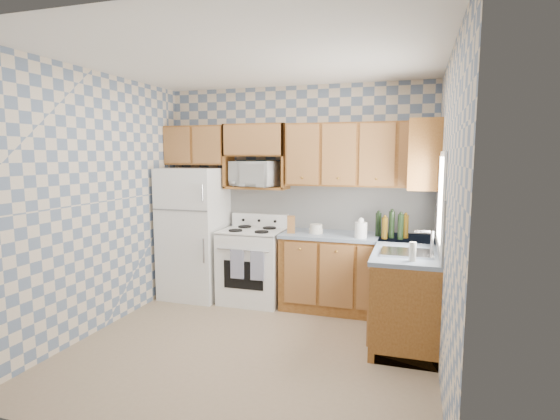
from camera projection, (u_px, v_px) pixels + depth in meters
The scene contains 31 objects.
floor at pixel (252, 347), 4.22m from camera, with size 3.40×3.40×0.00m, color #8A7359.
back_wall at pixel (296, 194), 5.57m from camera, with size 3.40×0.02×2.70m, color slate.
right_wall at pixel (446, 216), 3.55m from camera, with size 0.02×3.20×2.70m, color slate.
backsplash_back at pixel (326, 207), 5.46m from camera, with size 2.60×0.01×0.56m, color silver.
backsplash_right at pixel (439, 221), 4.33m from camera, with size 0.01×1.60×0.56m, color silver.
refrigerator at pixel (194, 233), 5.68m from camera, with size 0.75×0.70×1.68m, color white.
stove_body at pixel (253, 266), 5.51m from camera, with size 0.76×0.65×0.90m, color white.
cooktop at pixel (253, 231), 5.45m from camera, with size 0.76×0.65×0.03m, color silver.
backguard at pixel (260, 220), 5.70m from camera, with size 0.76×0.08×0.17m, color white.
dish_towel_left at pixel (237, 264), 5.19m from camera, with size 0.17×0.03×0.35m, color navy.
dish_towel_right at pixel (257, 266), 5.12m from camera, with size 0.17×0.03×0.35m, color navy.
base_cabinets_back at pixel (356, 275), 5.16m from camera, with size 1.75×0.60×0.88m, color brown.
base_cabinets_right at pixel (406, 292), 4.51m from camera, with size 0.60×1.60×0.88m, color brown.
countertop_back at pixel (357, 237), 5.09m from camera, with size 1.77×0.63×0.04m, color slate.
countertop_right at pixel (407, 248), 4.46m from camera, with size 0.63×1.60×0.04m, color slate.
upper_cabinets_back at pixel (360, 155), 5.11m from camera, with size 1.75×0.33×0.74m, color brown.
upper_cabinets_fridge at pixel (198, 145), 5.71m from camera, with size 0.82×0.33×0.50m, color brown.
upper_cabinets_right at pixel (424, 155), 4.72m from camera, with size 0.33×0.70×0.74m, color brown.
microwave_shelf at pixel (257, 188), 5.54m from camera, with size 0.80×0.33×0.03m, color brown.
microwave at pixel (255, 174), 5.51m from camera, with size 0.58×0.39×0.32m, color white.
sink at pixel (407, 253), 4.12m from camera, with size 0.48×0.40×0.03m, color #B7B7BC.
window at pixel (442, 199), 3.97m from camera, with size 0.02×0.66×0.86m, color white.
bottle_0 at pixel (392, 225), 4.89m from camera, with size 0.07×0.07×0.30m, color black.
bottle_1 at pixel (401, 227), 4.81m from camera, with size 0.07×0.07×0.28m, color black.
bottle_2 at pixel (405, 226), 4.89m from camera, with size 0.07×0.07×0.26m, color #4C350C.
bottle_3 at pixel (385, 228), 4.84m from camera, with size 0.07×0.07×0.24m, color #4C350C.
bottle_4 at pixel (378, 225), 5.00m from camera, with size 0.07×0.07×0.27m, color black.
knife_block at pixel (291, 224), 5.21m from camera, with size 0.09×0.09×0.20m, color brown.
electric_kettle at pixel (361, 230), 4.90m from camera, with size 0.14×0.14×0.18m, color white.
food_containers at pixel (316, 229), 5.18m from camera, with size 0.17×0.17×0.11m, color beige, non-canonical shape.
soap_bottle at pixel (413, 252), 3.83m from camera, with size 0.06×0.06×0.17m, color beige.
Camera 1 is at (1.45, -3.76, 1.85)m, focal length 28.00 mm.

